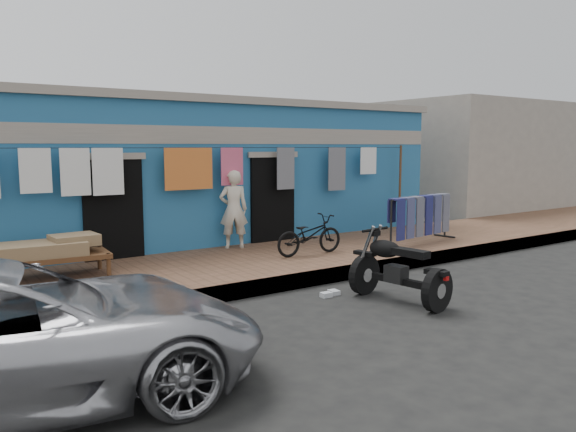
# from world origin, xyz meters

# --- Properties ---
(ground) EXTENTS (80.00, 80.00, 0.00)m
(ground) POSITION_xyz_m (0.00, 0.00, 0.00)
(ground) COLOR black
(ground) RESTS_ON ground
(sidewalk) EXTENTS (28.00, 3.00, 0.25)m
(sidewalk) POSITION_xyz_m (0.00, 3.00, 0.12)
(sidewalk) COLOR brown
(sidewalk) RESTS_ON ground
(curb) EXTENTS (28.00, 0.10, 0.25)m
(curb) POSITION_xyz_m (0.00, 1.55, 0.12)
(curb) COLOR gray
(curb) RESTS_ON ground
(building) EXTENTS (12.20, 5.20, 3.36)m
(building) POSITION_xyz_m (-0.00, 6.99, 1.69)
(building) COLOR #235D8E
(building) RESTS_ON ground
(neighbor_right) EXTENTS (6.00, 5.00, 3.80)m
(neighbor_right) POSITION_xyz_m (11.00, 7.00, 1.90)
(neighbor_right) COLOR #9E9384
(neighbor_right) RESTS_ON ground
(clothesline) EXTENTS (10.06, 0.06, 2.10)m
(clothesline) POSITION_xyz_m (-0.60, 4.25, 1.81)
(clothesline) COLOR brown
(clothesline) RESTS_ON sidewalk
(car) EXTENTS (5.08, 2.81, 1.36)m
(car) POSITION_xyz_m (-4.75, -0.37, 0.68)
(car) COLOR #B6B6BB
(car) RESTS_ON ground
(seated_person) EXTENTS (0.67, 0.56, 1.60)m
(seated_person) POSITION_xyz_m (0.17, 4.20, 1.05)
(seated_person) COLOR beige
(seated_person) RESTS_ON sidewalk
(bicycle) EXTENTS (1.46, 0.54, 0.94)m
(bicycle) POSITION_xyz_m (1.01, 2.74, 0.72)
(bicycle) COLOR black
(bicycle) RESTS_ON sidewalk
(motorcycle) EXTENTS (1.05, 1.83, 1.08)m
(motorcycle) POSITION_xyz_m (0.64, 0.01, 0.54)
(motorcycle) COLOR black
(motorcycle) RESTS_ON ground
(charpoy) EXTENTS (2.03, 1.18, 0.64)m
(charpoy) POSITION_xyz_m (-3.55, 3.49, 0.57)
(charpoy) COLOR brown
(charpoy) RESTS_ON sidewalk
(jeans_rack) EXTENTS (2.30, 1.08, 1.04)m
(jeans_rack) POSITION_xyz_m (3.83, 2.51, 0.77)
(jeans_rack) COLOR black
(jeans_rack) RESTS_ON sidewalk
(litter_a) EXTENTS (0.18, 0.14, 0.07)m
(litter_a) POSITION_xyz_m (-0.06, 0.86, 0.04)
(litter_a) COLOR silver
(litter_a) RESTS_ON ground
(litter_b) EXTENTS (0.23, 0.23, 0.09)m
(litter_b) POSITION_xyz_m (1.48, 1.20, 0.05)
(litter_b) COLOR silver
(litter_b) RESTS_ON ground
(litter_c) EXTENTS (0.16, 0.19, 0.07)m
(litter_c) POSITION_xyz_m (0.13, 0.91, 0.03)
(litter_c) COLOR silver
(litter_c) RESTS_ON ground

